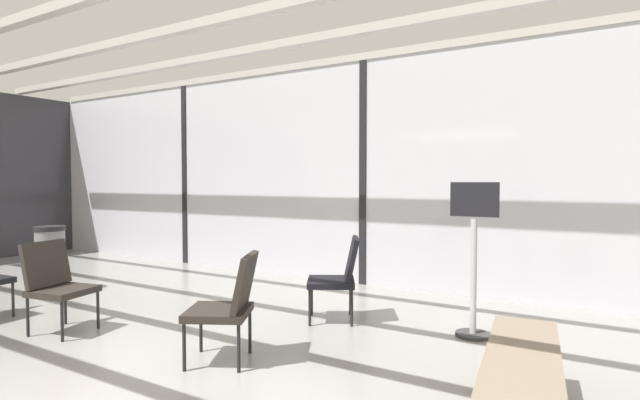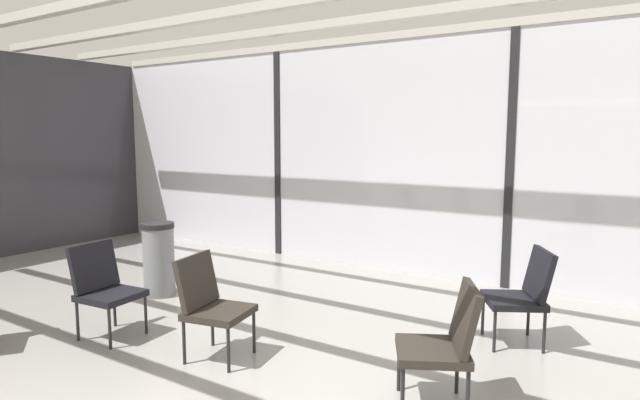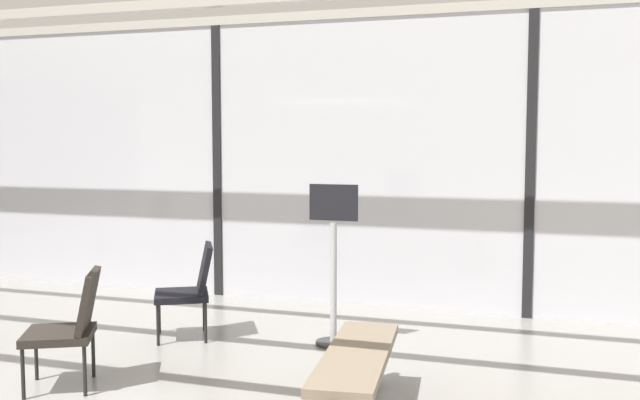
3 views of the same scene
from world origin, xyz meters
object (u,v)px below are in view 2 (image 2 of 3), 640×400
(trash_bin, at_px, (159,259))
(lounge_chair_0, at_px, (446,339))
(parked_airplane, at_px, (488,129))
(lounge_chair_2, at_px, (210,300))
(lounge_chair_4, at_px, (524,290))
(lounge_chair_3, at_px, (104,284))

(trash_bin, bearing_deg, lounge_chair_0, -10.43)
(trash_bin, bearing_deg, parked_airplane, 78.73)
(lounge_chair_0, bearing_deg, lounge_chair_2, -110.06)
(lounge_chair_0, xyz_separation_m, lounge_chair_2, (-1.96, -0.26, 0.00))
(lounge_chair_2, relative_size, trash_bin, 1.01)
(lounge_chair_4, bearing_deg, lounge_chair_3, -89.36)
(trash_bin, bearing_deg, lounge_chair_3, -62.82)
(lounge_chair_3, distance_m, trash_bin, 1.27)
(lounge_chair_2, bearing_deg, lounge_chair_3, 87.65)
(parked_airplane, height_order, lounge_chair_0, parked_airplane)
(lounge_chair_3, relative_size, trash_bin, 1.01)
(lounge_chair_0, relative_size, lounge_chair_2, 1.00)
(lounge_chair_3, bearing_deg, parked_airplane, -11.36)
(lounge_chair_0, distance_m, lounge_chair_2, 1.97)
(parked_airplane, relative_size, lounge_chair_4, 16.00)
(lounge_chair_0, bearing_deg, lounge_chair_4, 144.51)
(lounge_chair_0, height_order, lounge_chair_4, same)
(lounge_chair_2, xyz_separation_m, lounge_chair_3, (-1.17, -0.19, 0.00))
(trash_bin, bearing_deg, lounge_chair_4, 11.33)
(parked_airplane, bearing_deg, trash_bin, -101.27)
(parked_airplane, xyz_separation_m, trash_bin, (-1.57, -7.91, -1.56))
(lounge_chair_4, height_order, trash_bin, lounge_chair_4)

